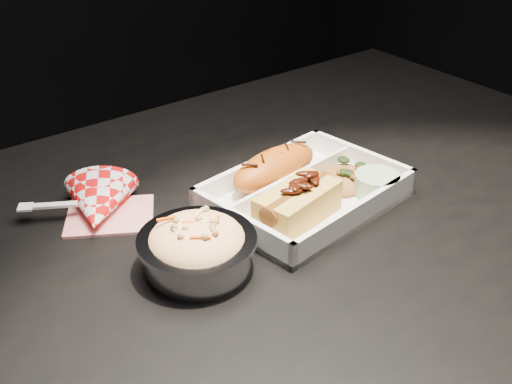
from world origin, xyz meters
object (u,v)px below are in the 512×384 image
(dining_table, at_px, (275,267))
(fried_pastry, at_px, (275,168))
(hotdog, at_px, (298,201))
(napkin_fork, at_px, (98,205))
(foil_coleslaw_cup, at_px, (197,246))
(food_tray, at_px, (305,196))

(dining_table, relative_size, fried_pastry, 8.14)
(hotdog, relative_size, napkin_fork, 0.72)
(foil_coleslaw_cup, xyz_separation_m, napkin_fork, (-0.04, 0.17, -0.01))
(dining_table, xyz_separation_m, food_tray, (0.04, -0.01, 0.10))
(food_tray, relative_size, hotdog, 2.22)
(foil_coleslaw_cup, bearing_deg, food_tray, 10.59)
(dining_table, relative_size, foil_coleslaw_cup, 8.90)
(foil_coleslaw_cup, bearing_deg, fried_pastry, 26.18)
(food_tray, bearing_deg, napkin_fork, 141.95)
(food_tray, distance_m, hotdog, 0.06)
(foil_coleslaw_cup, bearing_deg, napkin_fork, 103.47)
(fried_pastry, relative_size, napkin_fork, 0.87)
(fried_pastry, bearing_deg, dining_table, -126.52)
(food_tray, xyz_separation_m, hotdog, (-0.04, -0.03, 0.02))
(food_tray, xyz_separation_m, fried_pastry, (-0.01, 0.05, 0.02))
(food_tray, bearing_deg, hotdog, -149.23)
(food_tray, height_order, foil_coleslaw_cup, foil_coleslaw_cup)
(food_tray, relative_size, foil_coleslaw_cup, 2.02)
(dining_table, height_order, hotdog, hotdog)
(hotdog, xyz_separation_m, foil_coleslaw_cup, (-0.15, -0.00, -0.00))
(dining_table, xyz_separation_m, hotdog, (0.00, -0.04, 0.12))
(hotdog, xyz_separation_m, napkin_fork, (-0.19, 0.17, -0.02))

